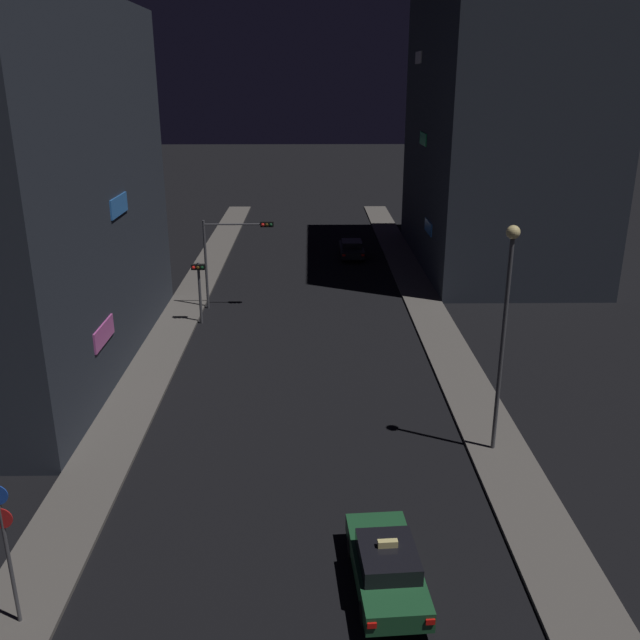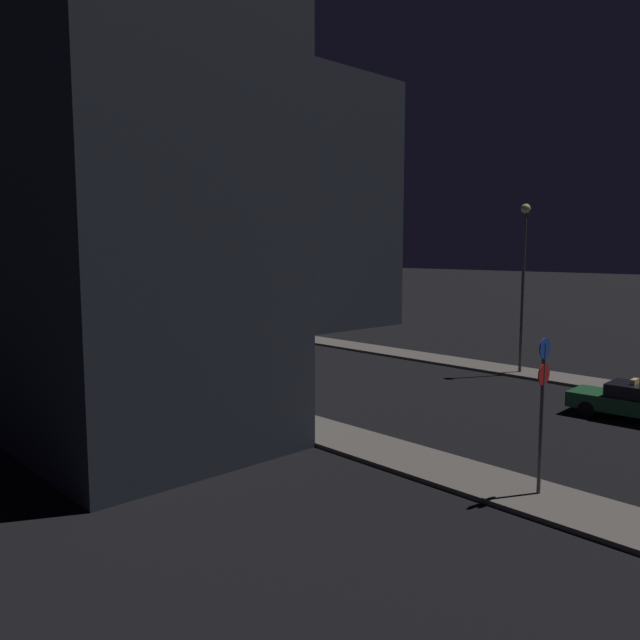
# 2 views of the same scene
# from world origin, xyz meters

# --- Properties ---
(sidewalk_left) EXTENTS (2.40, 71.51, 0.14)m
(sidewalk_left) POSITION_xyz_m (-7.63, 33.76, 0.07)
(sidewalk_left) COLOR #5B5651
(sidewalk_left) RESTS_ON ground_plane
(sidewalk_right) EXTENTS (2.40, 71.51, 0.14)m
(sidewalk_right) POSITION_xyz_m (7.63, 33.76, 0.07)
(sidewalk_right) COLOR #5B5651
(sidewalk_right) RESTS_ON ground_plane
(building_facade_left) EXTENTS (7.79, 21.55, 17.47)m
(building_facade_left) POSITION_xyz_m (-12.69, 25.02, 8.74)
(building_facade_left) COLOR #282D38
(building_facade_left) RESTS_ON ground_plane
(building_facade_right) EXTENTS (11.49, 21.03, 20.70)m
(building_facade_right) POSITION_xyz_m (14.54, 44.84, 10.35)
(building_facade_right) COLOR #282D38
(building_facade_right) RESTS_ON ground_plane
(taxi) EXTENTS (2.09, 4.56, 1.62)m
(taxi) POSITION_xyz_m (2.44, 8.30, 0.74)
(taxi) COLOR #1E512D
(taxi) RESTS_ON ground_plane
(far_car) EXTENTS (1.86, 4.47, 1.42)m
(far_car) POSITION_xyz_m (3.67, 46.55, 0.73)
(far_car) COLOR black
(far_car) RESTS_ON ground_plane
(traffic_light_overhead) EXTENTS (4.34, 0.41, 5.62)m
(traffic_light_overhead) POSITION_xyz_m (-4.59, 33.61, 4.05)
(traffic_light_overhead) COLOR #47474C
(traffic_light_overhead) RESTS_ON ground_plane
(traffic_light_left_kerb) EXTENTS (0.80, 0.42, 3.71)m
(traffic_light_left_kerb) POSITION_xyz_m (-6.18, 30.75, 2.66)
(traffic_light_left_kerb) COLOR #47474C
(traffic_light_left_kerb) RESTS_ON ground_plane
(sign_pole_left) EXTENTS (0.58, 0.10, 4.18)m
(sign_pole_left) POSITION_xyz_m (-7.43, 6.99, 2.66)
(sign_pole_left) COLOR #47474C
(sign_pole_left) RESTS_ON sidewalk_left
(street_lamp_near_block) EXTENTS (0.50, 0.50, 8.79)m
(street_lamp_near_block) POSITION_xyz_m (7.41, 15.80, 5.88)
(street_lamp_near_block) COLOR #47474C
(street_lamp_near_block) RESTS_ON sidewalk_right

